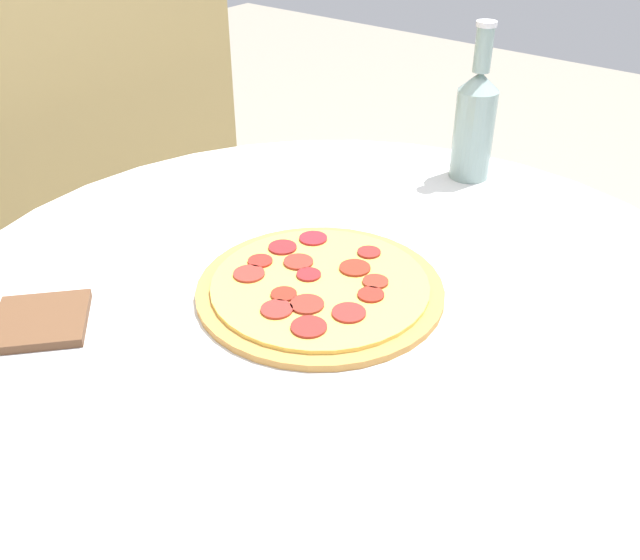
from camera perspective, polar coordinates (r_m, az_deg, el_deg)
name	(u,v)px	position (r m, az deg, el deg)	size (l,w,h in m)	color
table	(338,410)	(1.06, 1.46, -10.37)	(1.10, 1.10, 0.78)	silver
pizza	(320,288)	(0.94, -0.03, -0.61)	(0.33, 0.33, 0.02)	#B77F3D
beer_bottle	(475,121)	(1.26, 12.28, 12.35)	(0.07, 0.07, 0.26)	gray
pizza_paddle	(3,325)	(0.96, -24.05, -3.28)	(0.24, 0.23, 0.02)	brown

